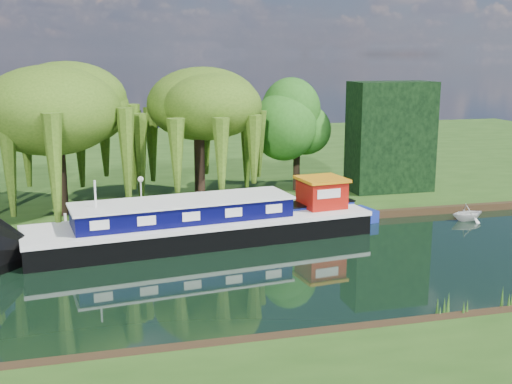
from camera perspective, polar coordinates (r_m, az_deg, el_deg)
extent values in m
plane|color=black|center=(30.70, -9.36, -7.74)|extent=(120.00, 120.00, 0.00)
cube|color=#1F3F11|center=(63.65, -12.31, 2.69)|extent=(120.00, 52.00, 0.45)
cube|color=black|center=(36.35, -4.79, -3.66)|extent=(19.69, 6.62, 1.29)
cube|color=silver|center=(36.16, -4.81, -2.52)|extent=(19.81, 6.72, 0.24)
cube|color=#060637|center=(35.72, -6.47, -1.68)|extent=(12.26, 4.53, 1.02)
cube|color=silver|center=(35.58, -6.50, -0.78)|extent=(12.50, 4.77, 0.13)
cube|color=maroon|center=(38.71, 5.86, -0.14)|extent=(2.63, 2.63, 1.61)
cube|color=#C4760D|center=(38.53, 5.88, 1.15)|extent=(2.93, 2.93, 0.17)
cylinder|color=silver|center=(34.65, -14.05, -1.08)|extent=(0.11, 0.11, 2.57)
cube|color=navy|center=(38.60, 3.11, -2.95)|extent=(11.80, 4.33, 0.87)
cube|color=navy|center=(38.40, 3.13, -1.79)|extent=(8.28, 3.12, 0.73)
cube|color=black|center=(38.31, 3.13, -1.20)|extent=(8.40, 3.24, 0.10)
cube|color=silver|center=(36.36, -0.48, -2.52)|extent=(0.58, 0.17, 0.31)
cube|color=silver|center=(37.28, 2.34, -2.16)|extent=(0.58, 0.17, 0.31)
cube|color=silver|center=(38.28, 5.01, -1.81)|extent=(0.58, 0.17, 0.31)
cube|color=silver|center=(39.36, 7.54, -1.48)|extent=(0.58, 0.17, 0.31)
imported|color=silver|center=(43.06, 18.25, -2.41)|extent=(2.45, 2.18, 1.19)
cylinder|color=black|center=(41.78, -16.97, 1.65)|extent=(0.70, 0.70, 5.37)
ellipsoid|color=#305011|center=(41.29, -17.30, 6.96)|extent=(7.50, 7.50, 4.85)
cylinder|color=black|center=(42.78, -5.03, 2.08)|extent=(0.70, 0.70, 4.95)
ellipsoid|color=#305011|center=(42.30, -5.12, 6.85)|extent=(6.75, 6.75, 4.36)
cylinder|color=black|center=(47.51, 3.64, 3.40)|extent=(0.49, 0.49, 5.42)
ellipsoid|color=#1F5014|center=(47.22, 3.68, 6.06)|extent=(4.34, 4.34, 4.34)
cube|color=black|center=(48.22, 11.88, 4.84)|extent=(6.00, 3.00, 8.00)
cylinder|color=silver|center=(40.38, -10.16, -0.65)|extent=(0.10, 0.10, 2.20)
sphere|color=white|center=(40.12, -10.23, 1.13)|extent=(0.36, 0.36, 0.36)
cylinder|color=silver|center=(38.40, -16.58, -2.56)|extent=(0.16, 0.16, 1.00)
cylinder|color=silver|center=(38.75, -6.18, -1.98)|extent=(0.16, 0.16, 1.00)
cylinder|color=silver|center=(40.03, 2.34, -1.46)|extent=(0.16, 0.16, 1.00)
cone|color=#215617|center=(26.86, 16.79, -9.82)|extent=(1.20, 1.20, 1.10)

